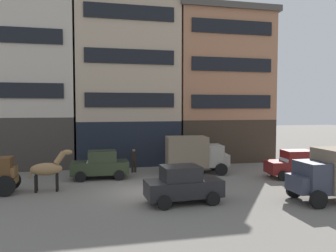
# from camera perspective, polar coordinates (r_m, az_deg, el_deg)

# --- Properties ---
(ground_plane) EXTENTS (120.00, 120.00, 0.00)m
(ground_plane) POSITION_cam_1_polar(r_m,az_deg,el_deg) (18.49, -4.06, -11.34)
(ground_plane) COLOR slate
(building_far_left) EXTENTS (8.82, 6.40, 16.10)m
(building_far_left) POSITION_cam_1_polar(r_m,az_deg,el_deg) (28.91, -24.21, 9.77)
(building_far_left) COLOR #38332D
(building_far_left) RESTS_ON ground_plane
(building_center_left) EXTENTS (8.61, 6.40, 13.98)m
(building_center_left) POSITION_cam_1_polar(r_m,az_deg,el_deg) (28.38, -7.20, 8.01)
(building_center_left) COLOR black
(building_center_left) RESTS_ON ground_plane
(building_center_right) EXTENTS (8.72, 6.40, 13.18)m
(building_center_right) POSITION_cam_1_polar(r_m,az_deg,el_deg) (30.29, 8.78, 6.93)
(building_center_right) COLOR #33281E
(building_center_right) RESTS_ON ground_plane
(draft_horse) EXTENTS (2.35, 0.64, 2.30)m
(draft_horse) POSITION_cam_1_polar(r_m,az_deg,el_deg) (19.48, -20.06, -6.96)
(draft_horse) COLOR #937047
(draft_horse) RESTS_ON ground_plane
(delivery_truck_near) EXTENTS (4.36, 2.13, 2.62)m
(delivery_truck_near) POSITION_cam_1_polar(r_m,az_deg,el_deg) (18.43, 27.12, -7.21)
(delivery_truck_near) COLOR #333847
(delivery_truck_near) RESTS_ON ground_plane
(delivery_truck_far) EXTENTS (4.49, 2.48, 2.62)m
(delivery_truck_far) POSITION_cam_1_polar(r_m,az_deg,el_deg) (23.25, 4.65, -4.77)
(delivery_truck_far) COLOR gray
(delivery_truck_far) RESTS_ON ground_plane
(sedan_dark) EXTENTS (3.86, 2.21, 1.83)m
(sedan_dark) POSITION_cam_1_polar(r_m,az_deg,el_deg) (23.44, 21.26, -6.18)
(sedan_dark) COLOR maroon
(sedan_dark) RESTS_ON ground_plane
(sedan_light) EXTENTS (3.79, 2.04, 1.83)m
(sedan_light) POSITION_cam_1_polar(r_m,az_deg,el_deg) (16.23, 2.59, -10.08)
(sedan_light) COLOR black
(sedan_light) RESTS_ON ground_plane
(sedan_parked_curb) EXTENTS (3.73, 1.92, 1.83)m
(sedan_parked_curb) POSITION_cam_1_polar(r_m,az_deg,el_deg) (22.10, -11.63, -6.58)
(sedan_parked_curb) COLOR #2D3823
(sedan_parked_curb) RESTS_ON ground_plane
(pedestrian_officer) EXTENTS (0.44, 0.44, 1.79)m
(pedestrian_officer) POSITION_cam_1_polar(r_m,az_deg,el_deg) (23.79, -5.96, -5.67)
(pedestrian_officer) COLOR black
(pedestrian_officer) RESTS_ON ground_plane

